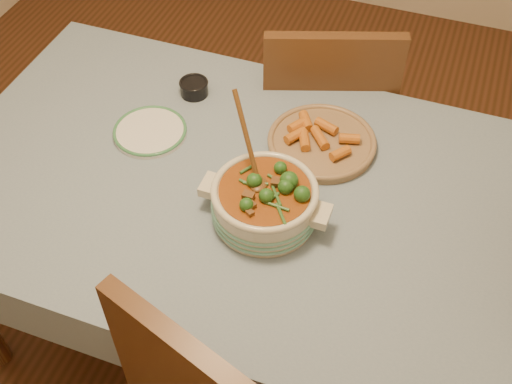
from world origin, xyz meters
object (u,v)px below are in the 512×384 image
dining_table (232,202)px  white_plate (150,131)px  condiment_bowl (194,87)px  fried_plate (322,141)px  stew_casserole (265,200)px  chair_far (324,113)px

dining_table → white_plate: size_ratio=6.16×
condiment_bowl → fried_plate: (0.45, -0.09, -0.01)m
stew_casserole → chair_far: size_ratio=0.37×
dining_table → condiment_bowl: 0.42m
stew_casserole → chair_far: bearing=91.4°
dining_table → white_plate: white_plate is taller
condiment_bowl → chair_far: size_ratio=0.13×
condiment_bowl → fried_plate: bearing=-11.6°
stew_casserole → condiment_bowl: size_ratio=2.94×
fried_plate → stew_casserole: bearing=-102.2°
stew_casserole → condiment_bowl: 0.56m
fried_plate → chair_far: bearing=102.4°
white_plate → dining_table: bearing=-18.1°
dining_table → chair_far: bearing=79.2°
dining_table → stew_casserole: bearing=-34.4°
dining_table → chair_far: size_ratio=1.76×
stew_casserole → white_plate: size_ratio=1.29×
stew_casserole → fried_plate: bearing=77.8°
chair_far → fried_plate: bearing=83.2°
stew_casserole → condiment_bowl: bearing=133.2°
dining_table → fried_plate: 0.32m
stew_casserole → condiment_bowl: stew_casserole is taller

